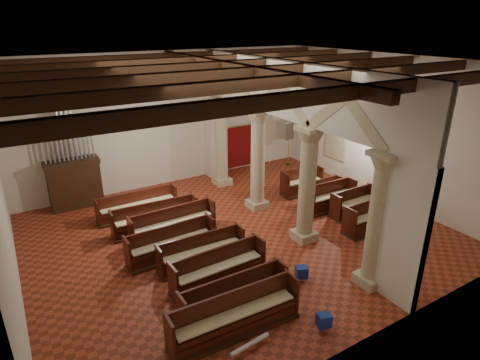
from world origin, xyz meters
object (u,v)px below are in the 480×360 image
at_px(lectern, 93,190).
at_px(nave_pew_0, 235,320).
at_px(pipe_organ, 73,175).
at_px(processional_banner, 289,150).
at_px(aisle_pew_0, 369,221).

height_order(lectern, nave_pew_0, lectern).
height_order(pipe_organ, lectern, pipe_organ).
height_order(lectern, processional_banner, processional_banner).
relative_size(lectern, processional_banner, 0.54).
xyz_separation_m(lectern, processional_banner, (9.94, -0.45, 0.26)).
height_order(processional_banner, nave_pew_0, processional_banner).
bearing_deg(nave_pew_0, aisle_pew_0, 17.55).
distance_m(lectern, processional_banner, 9.95).
relative_size(pipe_organ, processional_banner, 1.83).
relative_size(processional_banner, aisle_pew_0, 1.12).
relative_size(pipe_organ, lectern, 3.36).
bearing_deg(lectern, nave_pew_0, -63.35).
distance_m(lectern, nave_pew_0, 9.73).
distance_m(pipe_organ, lectern, 1.07).
bearing_deg(aisle_pew_0, lectern, 136.46).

